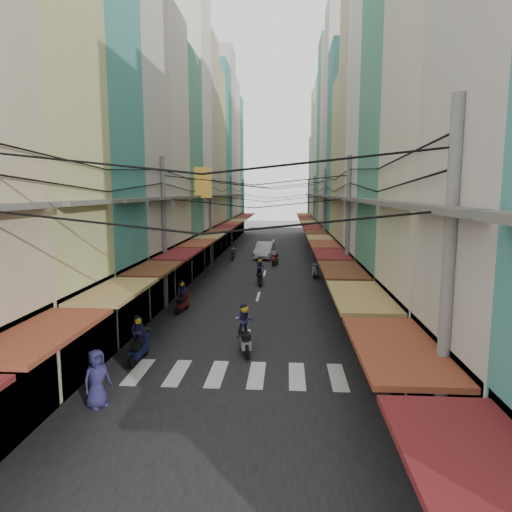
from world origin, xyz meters
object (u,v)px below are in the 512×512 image
at_px(white_car, 265,258).
at_px(traffic_sign, 371,314).
at_px(market_umbrella, 413,294).
at_px(bicycle, 402,320).

xyz_separation_m(white_car, traffic_sign, (5.19, -27.25, 1.96)).
bearing_deg(traffic_sign, market_umbrella, 55.50).
xyz_separation_m(bicycle, traffic_sign, (-2.72, -6.19, 1.96)).
bearing_deg(bicycle, traffic_sign, 173.68).
height_order(market_umbrella, traffic_sign, traffic_sign).
bearing_deg(bicycle, market_umbrella, -169.02).
xyz_separation_m(market_umbrella, traffic_sign, (-2.42, -3.52, 0.05)).
xyz_separation_m(bicycle, market_umbrella, (-0.30, -2.67, 1.91)).
bearing_deg(market_umbrella, traffic_sign, -124.50).
bearing_deg(white_car, bicycle, -64.02).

